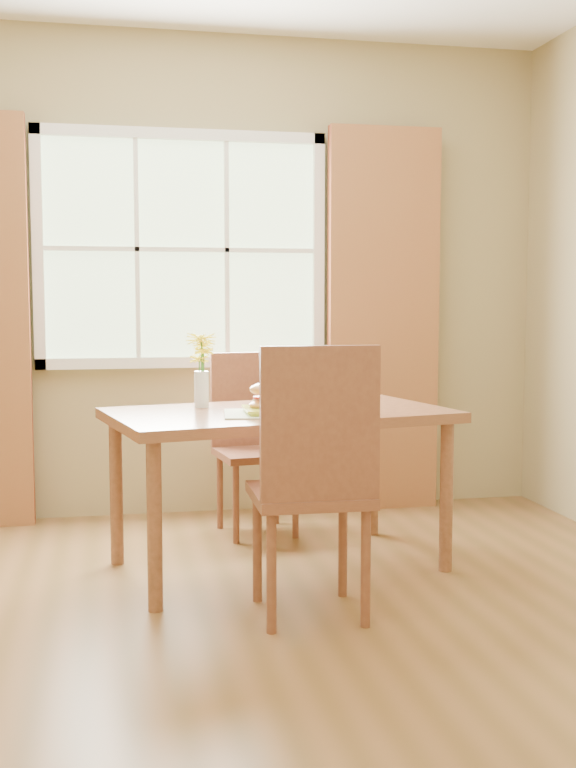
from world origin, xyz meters
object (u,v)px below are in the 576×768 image
Objects in this scene: chair_far at (252,434)px; water_glass at (340,398)px; chair_near at (314,472)px; flower_vase at (201,361)px; dining_table at (279,426)px; croissant_sandwich at (264,396)px.

water_glass is at bearing -78.32° from chair_far.
flower_vase is at bearing 111.51° from chair_near.
flower_vase is (-0.32, -0.53, 0.43)m from chair_far.
chair_far reaches higher than dining_table.
dining_table is 4.72× the size of flower_vase.
chair_far is at bearing 109.32° from water_glass.
chair_near is at bearing -69.58° from flower_vase.
chair_near reaches higher than water_glass.
water_glass reaches higher than dining_table.
chair_far is 0.87m from water_glass.
croissant_sandwich is at bearing -48.12° from flower_vase.
croissant_sandwich is 0.39m from flower_vase.
croissant_sandwich is 1.54× the size of water_glass.
flower_vase is at bearing 140.91° from dining_table.
croissant_sandwich is 0.35m from water_glass.
dining_table is at bearing 90.95° from chair_near.
water_glass is (0.27, -0.78, 0.27)m from chair_far.
chair_far is (-0.01, 1.41, -0.06)m from chair_near.
croissant_sandwich is 0.54× the size of flower_vase.
croissant_sandwich reaches higher than dining_table.
chair_near is (-0.00, -0.71, -0.07)m from dining_table.
chair_far is 7.75× the size of water_glass.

